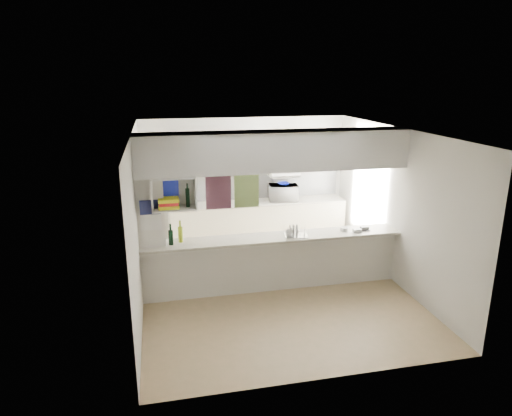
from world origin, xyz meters
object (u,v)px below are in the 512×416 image
object	(u,v)px
dish_rack	(296,231)
wine_bottles	(176,235)
bowl	(283,184)
microwave	(283,193)

from	to	relation	value
dish_rack	wine_bottles	bearing A→B (deg)	-174.78
dish_rack	bowl	bearing A→B (deg)	86.91
microwave	wine_bottles	size ratio (longest dim) A/B	1.68
microwave	bowl	xyz separation A→B (m)	(-0.01, -0.01, 0.19)
bowl	microwave	bearing A→B (deg)	36.87
bowl	dish_rack	world-z (taller)	bowl
microwave	bowl	distance (m)	0.19
wine_bottles	bowl	bearing A→B (deg)	42.34
bowl	dish_rack	xyz separation A→B (m)	(-0.39, -2.14, -0.27)
microwave	dish_rack	world-z (taller)	microwave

